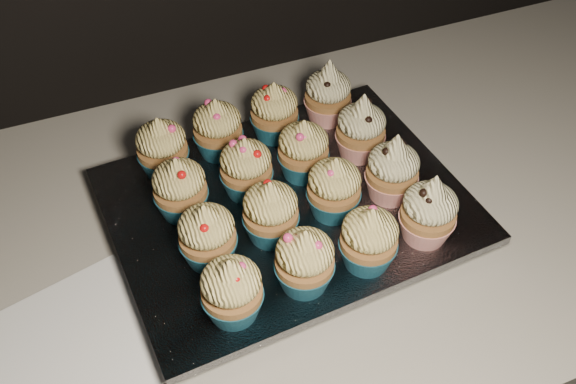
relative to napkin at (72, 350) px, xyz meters
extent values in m
cube|color=black|center=(0.51, 0.10, -0.47)|extent=(2.40, 0.60, 0.86)
cube|color=beige|center=(0.51, 0.10, -0.02)|extent=(2.44, 0.64, 0.04)
cube|color=white|center=(0.00, 0.00, 0.00)|extent=(0.22, 0.22, 0.00)
cube|color=black|center=(0.28, 0.08, 0.01)|extent=(0.40, 0.31, 0.02)
cube|color=silver|center=(0.28, 0.08, 0.03)|extent=(0.43, 0.34, 0.01)
cone|color=#17566F|center=(0.16, -0.04, 0.05)|extent=(0.06, 0.06, 0.03)
ellipsoid|color=#FCE17F|center=(0.16, -0.04, 0.09)|extent=(0.06, 0.06, 0.04)
cone|color=#FCE17F|center=(0.16, -0.04, 0.11)|extent=(0.03, 0.03, 0.02)
cone|color=#17566F|center=(0.25, -0.03, 0.05)|extent=(0.06, 0.06, 0.03)
ellipsoid|color=#FCE17F|center=(0.25, -0.03, 0.09)|extent=(0.06, 0.06, 0.04)
cone|color=#FCE17F|center=(0.25, -0.03, 0.11)|extent=(0.03, 0.03, 0.02)
cone|color=#17566F|center=(0.32, -0.03, 0.05)|extent=(0.06, 0.06, 0.03)
ellipsoid|color=#FCE17F|center=(0.32, -0.03, 0.09)|extent=(0.06, 0.06, 0.04)
cone|color=#FCE17F|center=(0.32, -0.03, 0.11)|extent=(0.03, 0.03, 0.02)
cone|color=red|center=(0.40, -0.02, 0.05)|extent=(0.06, 0.06, 0.03)
ellipsoid|color=beige|center=(0.40, -0.02, 0.09)|extent=(0.06, 0.06, 0.04)
cone|color=beige|center=(0.40, -0.02, 0.11)|extent=(0.03, 0.03, 0.03)
cone|color=#17566F|center=(0.16, 0.04, 0.05)|extent=(0.06, 0.06, 0.03)
ellipsoid|color=#FCE17F|center=(0.16, 0.04, 0.09)|extent=(0.06, 0.06, 0.04)
cone|color=#FCE17F|center=(0.16, 0.04, 0.11)|extent=(0.03, 0.03, 0.02)
cone|color=#17566F|center=(0.24, 0.04, 0.05)|extent=(0.06, 0.06, 0.03)
ellipsoid|color=#FCE17F|center=(0.24, 0.04, 0.09)|extent=(0.06, 0.06, 0.04)
cone|color=#FCE17F|center=(0.24, 0.04, 0.11)|extent=(0.03, 0.03, 0.02)
cone|color=#17566F|center=(0.32, 0.05, 0.05)|extent=(0.06, 0.06, 0.03)
ellipsoid|color=#FCE17F|center=(0.32, 0.05, 0.09)|extent=(0.06, 0.06, 0.04)
cone|color=#FCE17F|center=(0.32, 0.05, 0.11)|extent=(0.03, 0.03, 0.02)
cone|color=red|center=(0.39, 0.05, 0.05)|extent=(0.06, 0.06, 0.03)
ellipsoid|color=beige|center=(0.39, 0.05, 0.09)|extent=(0.06, 0.06, 0.04)
cone|color=beige|center=(0.39, 0.05, 0.11)|extent=(0.03, 0.03, 0.03)
cone|color=#17566F|center=(0.16, 0.12, 0.05)|extent=(0.06, 0.06, 0.03)
ellipsoid|color=#FCE17F|center=(0.16, 0.12, 0.09)|extent=(0.06, 0.06, 0.04)
cone|color=#FCE17F|center=(0.16, 0.12, 0.11)|extent=(0.03, 0.03, 0.02)
cone|color=#17566F|center=(0.24, 0.12, 0.05)|extent=(0.06, 0.06, 0.03)
ellipsoid|color=#FCE17F|center=(0.24, 0.12, 0.09)|extent=(0.06, 0.06, 0.04)
cone|color=#FCE17F|center=(0.24, 0.12, 0.11)|extent=(0.03, 0.03, 0.02)
cone|color=#17566F|center=(0.31, 0.12, 0.05)|extent=(0.06, 0.06, 0.03)
ellipsoid|color=#FCE17F|center=(0.31, 0.12, 0.09)|extent=(0.06, 0.06, 0.04)
cone|color=#FCE17F|center=(0.31, 0.12, 0.11)|extent=(0.03, 0.03, 0.02)
cone|color=red|center=(0.39, 0.13, 0.05)|extent=(0.06, 0.06, 0.03)
ellipsoid|color=beige|center=(0.39, 0.13, 0.09)|extent=(0.06, 0.06, 0.04)
cone|color=beige|center=(0.39, 0.13, 0.11)|extent=(0.03, 0.03, 0.03)
cone|color=#17566F|center=(0.15, 0.19, 0.05)|extent=(0.06, 0.06, 0.03)
ellipsoid|color=#FCE17F|center=(0.15, 0.19, 0.09)|extent=(0.06, 0.06, 0.04)
cone|color=#FCE17F|center=(0.15, 0.19, 0.11)|extent=(0.03, 0.03, 0.02)
cone|color=#17566F|center=(0.23, 0.20, 0.05)|extent=(0.06, 0.06, 0.03)
ellipsoid|color=#FCE17F|center=(0.23, 0.20, 0.09)|extent=(0.06, 0.06, 0.04)
cone|color=#FCE17F|center=(0.23, 0.20, 0.11)|extent=(0.03, 0.03, 0.02)
cone|color=#17566F|center=(0.31, 0.20, 0.05)|extent=(0.06, 0.06, 0.03)
ellipsoid|color=#FCE17F|center=(0.31, 0.20, 0.09)|extent=(0.06, 0.06, 0.04)
cone|color=#FCE17F|center=(0.31, 0.20, 0.11)|extent=(0.03, 0.03, 0.02)
cone|color=red|center=(0.38, 0.21, 0.05)|extent=(0.06, 0.06, 0.03)
ellipsoid|color=beige|center=(0.38, 0.21, 0.09)|extent=(0.06, 0.06, 0.04)
cone|color=beige|center=(0.38, 0.21, 0.11)|extent=(0.03, 0.03, 0.03)
camera|label=1|loc=(0.08, -0.40, 0.59)|focal=40.00mm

